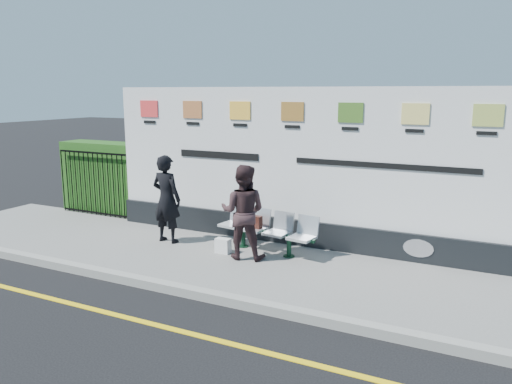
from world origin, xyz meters
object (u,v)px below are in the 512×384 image
billboard (293,177)px  bench (265,241)px  woman_right (243,212)px  woman_left (167,199)px

billboard → bench: 1.34m
billboard → woman_right: size_ratio=4.77×
billboard → bench: billboard is taller
woman_right → woman_left: bearing=-19.6°
billboard → woman_right: bearing=-109.9°
billboard → woman_left: billboard is taller
woman_left → woman_right: (1.79, -0.20, -0.02)m
bench → woman_left: 2.12m
bench → woman_right: (-0.21, -0.49, 0.63)m
bench → woman_left: woman_left is taller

